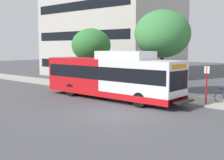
# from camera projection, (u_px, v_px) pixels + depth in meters

# --- Properties ---
(ground_plane) EXTENTS (120.00, 120.00, 0.00)m
(ground_plane) POSITION_uv_depth(u_px,v_px,m) (36.00, 99.00, 22.30)
(ground_plane) COLOR #4C4C51
(sidewalk_curb) EXTENTS (3.00, 56.00, 0.14)m
(sidewalk_curb) POSITION_uv_depth(u_px,v_px,m) (116.00, 91.00, 26.23)
(sidewalk_curb) COLOR #A8A399
(sidewalk_curb) RESTS_ON ground
(transit_bus) EXTENTS (2.58, 12.25, 3.65)m
(transit_bus) POSITION_uv_depth(u_px,v_px,m) (111.00, 77.00, 22.23)
(transit_bus) COLOR white
(transit_bus) RESTS_ON ground
(bus_stop_sign_pole) EXTENTS (0.10, 0.36, 2.60)m
(bus_stop_sign_pole) POSITION_uv_depth(u_px,v_px,m) (207.00, 82.00, 19.52)
(bus_stop_sign_pole) COLOR red
(bus_stop_sign_pole) RESTS_ON sidewalk_curb
(street_tree_near_stop) EXTENTS (4.53, 4.53, 6.78)m
(street_tree_near_stop) POSITION_uv_depth(u_px,v_px,m) (162.00, 34.00, 23.71)
(street_tree_near_stop) COLOR #4C3823
(street_tree_near_stop) RESTS_ON sidewalk_curb
(street_tree_mid_block) EXTENTS (3.86, 3.86, 5.62)m
(street_tree_mid_block) POSITION_uv_depth(u_px,v_px,m) (91.00, 45.00, 28.98)
(street_tree_mid_block) COLOR #4C3823
(street_tree_mid_block) RESTS_ON sidewalk_curb
(lattice_comm_tower) EXTENTS (1.10, 1.10, 23.55)m
(lattice_comm_tower) POSITION_uv_depth(u_px,v_px,m) (44.00, 24.00, 48.57)
(lattice_comm_tower) COLOR #B7B7BC
(lattice_comm_tower) RESTS_ON ground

